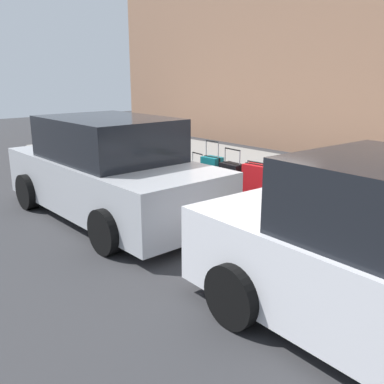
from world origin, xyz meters
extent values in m
plane|color=#333335|center=(0.00, 0.00, 0.00)|extent=(40.00, 40.00, 0.00)
cube|color=gray|center=(0.00, -2.50, 0.07)|extent=(18.00, 5.00, 0.14)
cube|color=#9EA0A8|center=(-2.68, -0.47, 0.43)|extent=(0.36, 0.23, 0.58)
cube|color=black|center=(-2.68, -0.47, 0.43)|extent=(0.36, 0.05, 0.59)
cylinder|color=gray|center=(-2.53, -0.48, 0.74)|extent=(0.02, 0.02, 0.04)
cylinder|color=black|center=(-2.53, -0.48, 0.16)|extent=(0.04, 0.02, 0.04)
cube|color=#59601E|center=(-2.16, -0.51, 0.46)|extent=(0.43, 0.28, 0.64)
cube|color=black|center=(-2.16, -0.51, 0.46)|extent=(0.43, 0.07, 0.65)
cylinder|color=gray|center=(-2.34, -0.50, 0.80)|extent=(0.02, 0.02, 0.04)
cylinder|color=gray|center=(-1.98, -0.53, 0.80)|extent=(0.02, 0.02, 0.04)
cylinder|color=black|center=(-2.16, -0.51, 0.82)|extent=(0.36, 0.05, 0.02)
cylinder|color=black|center=(-2.34, -0.50, 0.16)|extent=(0.05, 0.02, 0.04)
cylinder|color=black|center=(-1.97, -0.53, 0.16)|extent=(0.05, 0.02, 0.04)
cube|color=maroon|center=(-1.62, -0.43, 0.39)|extent=(0.40, 0.28, 0.51)
cube|color=black|center=(-1.62, -0.43, 0.39)|extent=(0.40, 0.07, 0.52)
cylinder|color=gray|center=(-1.78, -0.44, 0.75)|extent=(0.02, 0.02, 0.20)
cylinder|color=gray|center=(-1.45, -0.42, 0.75)|extent=(0.02, 0.02, 0.20)
cylinder|color=black|center=(-1.62, -0.43, 0.85)|extent=(0.33, 0.04, 0.02)
cylinder|color=black|center=(-1.79, -0.44, 0.16)|extent=(0.05, 0.02, 0.04)
cylinder|color=black|center=(-1.45, -0.42, 0.16)|extent=(0.05, 0.02, 0.04)
cube|color=navy|center=(-1.08, -0.41, 0.45)|extent=(0.43, 0.23, 0.61)
cube|color=black|center=(-1.08, -0.41, 0.45)|extent=(0.42, 0.07, 0.63)
cylinder|color=gray|center=(-1.26, -0.43, 0.87)|extent=(0.02, 0.02, 0.22)
cylinder|color=gray|center=(-0.91, -0.40, 0.87)|extent=(0.02, 0.02, 0.22)
cylinder|color=black|center=(-1.08, -0.41, 0.98)|extent=(0.35, 0.06, 0.02)
cylinder|color=black|center=(-1.26, -0.43, 0.16)|extent=(0.05, 0.02, 0.04)
cylinder|color=black|center=(-0.90, -0.40, 0.16)|extent=(0.05, 0.02, 0.04)
cube|color=red|center=(-0.51, -0.43, 0.53)|extent=(0.47, 0.29, 0.77)
cube|color=black|center=(-0.51, -0.43, 0.53)|extent=(0.46, 0.09, 0.79)
cylinder|color=gray|center=(-0.71, -0.45, 0.93)|extent=(0.02, 0.02, 0.04)
cylinder|color=gray|center=(-0.32, -0.41, 0.93)|extent=(0.02, 0.02, 0.04)
cylinder|color=black|center=(-0.51, -0.43, 0.95)|extent=(0.39, 0.06, 0.02)
cylinder|color=black|center=(-0.71, -0.45, 0.16)|extent=(0.05, 0.02, 0.04)
cylinder|color=black|center=(-0.31, -0.41, 0.16)|extent=(0.05, 0.02, 0.04)
cube|color=black|center=(0.07, -0.44, 0.49)|extent=(0.45, 0.27, 0.70)
cube|color=black|center=(0.07, -0.44, 0.49)|extent=(0.45, 0.07, 0.72)
cylinder|color=gray|center=(-0.12, -0.43, 0.97)|extent=(0.02, 0.02, 0.26)
cylinder|color=gray|center=(0.26, -0.45, 0.97)|extent=(0.02, 0.02, 0.26)
cylinder|color=black|center=(0.07, -0.44, 1.10)|extent=(0.38, 0.04, 0.02)
cylinder|color=black|center=(-0.12, -0.43, 0.16)|extent=(0.05, 0.02, 0.04)
cylinder|color=black|center=(0.27, -0.45, 0.16)|extent=(0.05, 0.02, 0.04)
cube|color=#0F606B|center=(0.61, -0.46, 0.51)|extent=(0.38, 0.28, 0.74)
cube|color=black|center=(0.61, -0.46, 0.51)|extent=(0.37, 0.08, 0.76)
cylinder|color=gray|center=(0.46, -0.47, 1.03)|extent=(0.02, 0.02, 0.30)
cylinder|color=gray|center=(0.76, -0.45, 1.03)|extent=(0.02, 0.02, 0.30)
cylinder|color=black|center=(0.61, -0.46, 1.18)|extent=(0.30, 0.05, 0.02)
cylinder|color=black|center=(0.45, -0.47, 0.16)|extent=(0.05, 0.02, 0.04)
cylinder|color=black|center=(0.77, -0.45, 0.16)|extent=(0.05, 0.02, 0.04)
cube|color=#9EA0A8|center=(1.12, -0.54, 0.39)|extent=(0.40, 0.27, 0.51)
cube|color=black|center=(1.12, -0.54, 0.39)|extent=(0.39, 0.08, 0.52)
cylinder|color=gray|center=(0.96, -0.53, 0.76)|extent=(0.02, 0.02, 0.22)
cylinder|color=gray|center=(1.28, -0.56, 0.76)|extent=(0.02, 0.02, 0.22)
cylinder|color=black|center=(1.12, -0.54, 0.87)|extent=(0.32, 0.05, 0.02)
cylinder|color=black|center=(0.96, -0.53, 0.16)|extent=(0.05, 0.02, 0.04)
cylinder|color=black|center=(1.28, -0.56, 0.16)|extent=(0.05, 0.02, 0.04)
cube|color=#59601E|center=(1.62, -0.48, 0.41)|extent=(0.36, 0.24, 0.54)
cube|color=black|center=(1.62, -0.48, 0.41)|extent=(0.36, 0.06, 0.56)
cylinder|color=gray|center=(1.48, -0.47, 0.70)|extent=(0.02, 0.02, 0.04)
cylinder|color=gray|center=(1.77, -0.49, 0.70)|extent=(0.02, 0.02, 0.04)
cylinder|color=black|center=(1.62, -0.48, 0.72)|extent=(0.29, 0.04, 0.02)
cylinder|color=black|center=(1.47, -0.47, 0.16)|extent=(0.04, 0.02, 0.04)
cylinder|color=black|center=(1.77, -0.49, 0.16)|extent=(0.04, 0.02, 0.04)
cylinder|color=#99999E|center=(2.48, -0.48, 0.44)|extent=(0.20, 0.20, 0.59)
sphere|color=#99999E|center=(2.48, -0.48, 0.78)|extent=(0.21, 0.21, 0.21)
cylinder|color=#99999E|center=(2.63, -0.48, 0.47)|extent=(0.09, 0.10, 0.09)
cylinder|color=#99999E|center=(2.33, -0.48, 0.47)|extent=(0.09, 0.10, 0.09)
cylinder|color=#333338|center=(3.20, -0.33, 0.57)|extent=(0.13, 0.13, 0.86)
cylinder|color=black|center=(-2.57, 2.25, 0.32)|extent=(0.65, 0.25, 0.64)
cylinder|color=black|center=(-2.64, 0.46, 0.32)|extent=(0.65, 0.25, 0.64)
cube|color=#B2B5BA|center=(1.15, 1.42, 0.59)|extent=(4.43, 1.84, 0.84)
cube|color=black|center=(1.15, 1.42, 1.35)|extent=(2.31, 1.67, 0.68)
cylinder|color=black|center=(2.51, 2.34, 0.32)|extent=(0.64, 0.23, 0.64)
cylinder|color=black|center=(2.53, 0.53, 0.32)|extent=(0.64, 0.23, 0.64)
cylinder|color=black|center=(-0.23, 2.31, 0.32)|extent=(0.64, 0.23, 0.64)
cylinder|color=black|center=(-0.21, 0.50, 0.32)|extent=(0.64, 0.23, 0.64)
camera|label=1|loc=(-5.09, 4.97, 2.36)|focal=39.97mm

